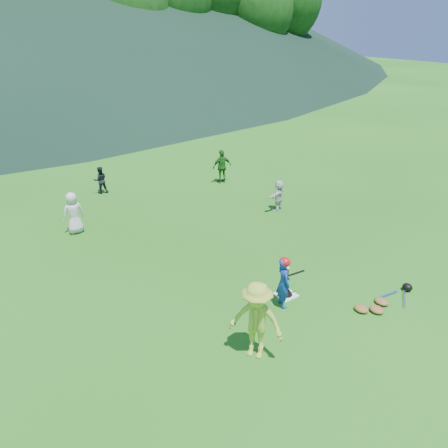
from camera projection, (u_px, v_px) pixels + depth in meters
name	position (u px, v px, depth m)	size (l,w,h in m)	color
ground	(286.00, 295.00, 10.29)	(120.00, 120.00, 0.00)	#1D5914
home_plate	(286.00, 295.00, 10.29)	(0.45, 0.45, 0.02)	silver
baseball	(288.00, 268.00, 9.97)	(0.08, 0.08, 0.08)	white
batter_child	(283.00, 283.00, 9.67)	(0.44, 0.29, 1.21)	navy
adult_coach	(256.00, 321.00, 8.12)	(1.05, 0.60, 1.62)	#9BBB37
fielder_a	(73.00, 213.00, 13.04)	(0.63, 0.41, 1.28)	silver
fielder_b	(100.00, 180.00, 16.10)	(0.49, 0.38, 1.01)	black
fielder_c	(222.00, 166.00, 17.08)	(0.77, 0.32, 1.32)	#21601C
fielder_d	(278.00, 195.00, 14.66)	(0.98, 0.31, 1.06)	silver
batting_tee	(286.00, 290.00, 10.23)	(0.30, 0.30, 0.68)	black
batter_gear	(286.00, 263.00, 9.48)	(0.73, 0.26, 0.57)	red
equipment_pile	(382.00, 302.00, 9.94)	(1.80, 0.71, 0.19)	olive
outfield_fence	(11.00, 101.00, 30.52)	(70.07, 0.08, 1.33)	gray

